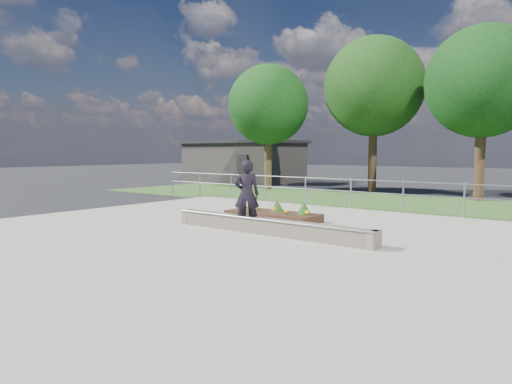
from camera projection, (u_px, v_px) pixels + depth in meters
ground at (212, 240)px, 11.30m from camera, size 120.00×120.00×0.00m
grass_verge at (387, 202)px, 19.90m from camera, size 30.00×8.00×0.02m
concrete_slab at (212, 239)px, 11.30m from camera, size 15.00×15.00×0.06m
fence at (351, 190)px, 17.10m from camera, size 20.06×0.06×1.20m
building at (244, 161)px, 33.88m from camera, size 8.40×5.40×3.00m
tree_far_left at (268, 105)px, 25.98m from camera, size 4.55×4.55×7.15m
tree_mid_left at (374, 87)px, 24.09m from camera, size 5.25×5.25×8.25m
tree_mid_right at (483, 82)px, 19.94m from camera, size 4.90×4.90×7.70m
grind_ledge at (267, 226)px, 11.72m from camera, size 6.00×0.44×0.43m
planter_bed at (273, 214)px, 14.21m from camera, size 3.00×1.20×0.61m
skateboarder at (247, 194)px, 12.08m from camera, size 0.80×0.76×1.91m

